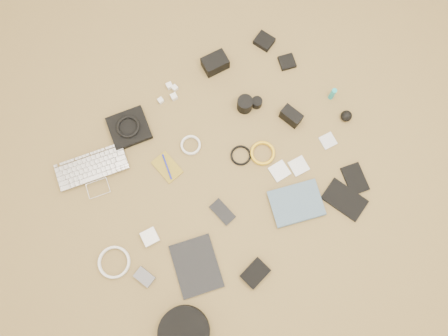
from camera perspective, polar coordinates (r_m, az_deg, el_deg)
room_shell at (r=0.91m, az=-1.30°, el=14.57°), size 4.04×4.04×2.58m
laptop at (r=2.18m, az=-16.50°, el=-1.10°), size 0.40×0.34×0.03m
headphone_pouch at (r=2.20m, az=-12.30°, el=5.10°), size 0.23×0.22×0.03m
headphones at (r=2.18m, az=-12.42°, el=5.29°), size 0.12×0.12×0.01m
charger_a at (r=2.23m, az=-8.27°, el=8.72°), size 0.03×0.03×0.02m
charger_b at (r=2.25m, az=-7.14°, el=10.61°), size 0.03×0.03×0.03m
charger_c at (r=2.25m, az=-6.46°, el=10.35°), size 0.03×0.03×0.02m
charger_d at (r=2.23m, az=-6.55°, el=9.24°), size 0.04×0.04×0.03m
dslr_camera at (r=2.26m, az=-1.17°, el=13.53°), size 0.14×0.11×0.07m
lens_pouch at (r=2.35m, az=5.27°, el=16.18°), size 0.10×0.11×0.03m
notebook_olive at (r=2.13m, az=-7.43°, el=0.12°), size 0.10×0.14×0.01m
pen_blue at (r=2.12m, az=-7.46°, el=0.16°), size 0.05×0.13×0.01m
cable_white_a at (r=2.14m, az=-4.36°, el=2.96°), size 0.13×0.13×0.01m
lens_a at (r=2.17m, az=2.74°, el=8.32°), size 0.09×0.09×0.08m
lens_b at (r=2.19m, az=4.29°, el=8.51°), size 0.07×0.07×0.05m
card_reader at (r=2.32m, az=8.23°, el=13.55°), size 0.10×0.10×0.02m
power_brick at (r=2.08m, az=-9.64°, el=-8.87°), size 0.08×0.08×0.03m
cable_white_b at (r=2.11m, az=-14.12°, el=-11.84°), size 0.15×0.15×0.01m
cable_black at (r=2.13m, az=2.20°, el=1.63°), size 0.12×0.12×0.01m
cable_yellow at (r=2.13m, az=5.04°, el=1.89°), size 0.16×0.16×0.01m
flash at (r=2.17m, az=8.75°, el=6.70°), size 0.08×0.11×0.08m
lens_cleaner at (r=2.25m, az=13.98°, el=9.37°), size 0.03×0.03×0.09m
battery_charger at (r=2.08m, az=-10.36°, el=-13.82°), size 0.08×0.10×0.02m
tablet at (r=2.06m, az=-3.63°, el=-12.67°), size 0.27×0.31×0.01m
phone at (r=2.07m, az=-0.20°, el=-5.76°), size 0.07×0.13×0.01m
filter_case_left at (r=2.12m, az=7.26°, el=-0.40°), size 0.09×0.09×0.01m
filter_case_mid at (r=2.14m, az=9.73°, el=0.25°), size 0.09×0.09×0.01m
filter_case_right at (r=2.20m, az=13.42°, el=3.47°), size 0.08×0.08×0.01m
air_blower at (r=2.24m, az=15.68°, el=6.56°), size 0.06×0.06×0.06m
headphone_case at (r=2.05m, az=-5.24°, el=-20.58°), size 0.23×0.23×0.06m
drive_case at (r=2.05m, az=4.10°, el=-13.54°), size 0.13×0.10×0.03m
paperback at (r=2.09m, az=10.16°, el=-6.91°), size 0.29×0.26×0.02m
notebook_black_a at (r=2.16m, az=15.48°, el=-4.00°), size 0.17×0.22×0.01m
notebook_black_b at (r=2.19m, az=16.73°, el=-1.36°), size 0.14×0.17×0.01m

